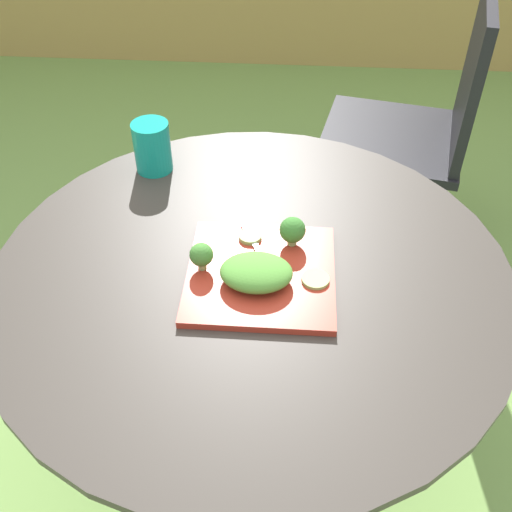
{
  "coord_description": "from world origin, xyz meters",
  "views": [
    {
      "loc": [
        0.07,
        -0.8,
        1.48
      ],
      "look_at": [
        0.01,
        -0.01,
        0.76
      ],
      "focal_mm": 42.57,
      "sensor_mm": 36.0,
      "label": 1
    }
  ],
  "objects_px": {
    "fork": "(258,254)",
    "drinking_glass": "(153,149)",
    "patio_chair": "(425,117)",
    "salad_plate": "(261,274)"
  },
  "relations": [
    {
      "from": "patio_chair",
      "to": "drinking_glass",
      "type": "bearing_deg",
      "value": -139.05
    },
    {
      "from": "patio_chair",
      "to": "drinking_glass",
      "type": "xyz_separation_m",
      "value": [
        -0.71,
        -0.62,
        0.24
      ]
    },
    {
      "from": "drinking_glass",
      "to": "fork",
      "type": "xyz_separation_m",
      "value": [
        0.25,
        -0.29,
        -0.03
      ]
    },
    {
      "from": "patio_chair",
      "to": "drinking_glass",
      "type": "relative_size",
      "value": 8.04
    },
    {
      "from": "drinking_glass",
      "to": "patio_chair",
      "type": "bearing_deg",
      "value": 40.95
    },
    {
      "from": "fork",
      "to": "drinking_glass",
      "type": "bearing_deg",
      "value": 131.09
    },
    {
      "from": "salad_plate",
      "to": "fork",
      "type": "xyz_separation_m",
      "value": [
        -0.01,
        0.04,
        0.01
      ]
    },
    {
      "from": "salad_plate",
      "to": "drinking_glass",
      "type": "distance_m",
      "value": 0.42
    },
    {
      "from": "drinking_glass",
      "to": "salad_plate",
      "type": "bearing_deg",
      "value": -51.97
    },
    {
      "from": "salad_plate",
      "to": "fork",
      "type": "height_order",
      "value": "fork"
    }
  ]
}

